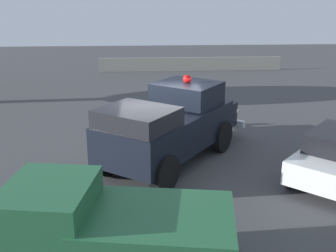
{
  "coord_description": "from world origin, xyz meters",
  "views": [
    {
      "loc": [
        -0.57,
        -11.81,
        5.06
      ],
      "look_at": [
        0.18,
        0.05,
        1.19
      ],
      "focal_mm": 43.73,
      "sensor_mm": 36.0,
      "label": 1
    }
  ],
  "objects": [
    {
      "name": "lawn_chair_by_car",
      "position": [
        0.92,
        3.4,
        0.59
      ],
      "size": [
        0.65,
        0.66,
        1.02
      ],
      "color": "#B7BABF",
      "rests_on": "ground"
    },
    {
      "name": "parked_pickup",
      "position": [
        -1.39,
        -5.4,
        0.99
      ],
      "size": [
        5.02,
        2.63,
        1.9
      ],
      "color": "black",
      "rests_on": "ground"
    },
    {
      "name": "vintage_fire_truck",
      "position": [
        0.32,
        0.24,
        1.2
      ],
      "size": [
        5.26,
        6.09,
        2.59
      ],
      "color": "black",
      "rests_on": "ground"
    },
    {
      "name": "ground_plane",
      "position": [
        0.0,
        0.0,
        0.0
      ],
      "size": [
        60.0,
        60.0,
        0.0
      ],
      "primitive_type": "plane",
      "color": "#424244"
    },
    {
      "name": "background_fence",
      "position": [
        2.73,
        15.81,
        0.45
      ],
      "size": [
        12.41,
        0.12,
        0.9
      ],
      "color": "#A8A393",
      "rests_on": "ground"
    }
  ]
}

